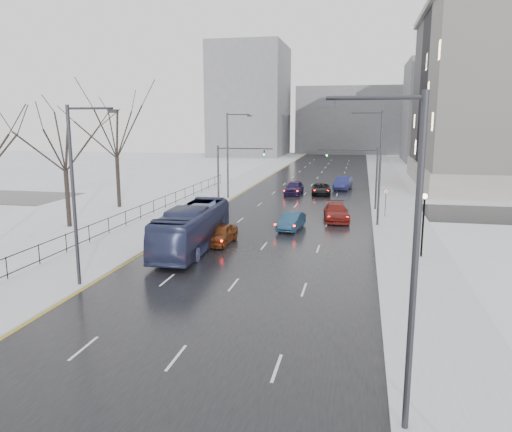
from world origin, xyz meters
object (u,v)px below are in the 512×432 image
Objects in this scene: tree_park_e at (120,208)px; no_uturn_sign at (386,194)px; sedan_right_near at (291,221)px; sedan_right_far at (336,212)px; sedan_center_near at (220,234)px; lamppost_r_mid at (424,216)px; streetlight_l_near at (77,188)px; sedan_right_cross at (321,189)px; tree_park_d at (70,228)px; streetlight_r_mid at (377,162)px; mast_signal_right at (366,171)px; bus at (192,228)px; streetlight_l_far at (230,151)px; mast_signal_left at (228,168)px; sedan_center_far at (294,187)px; streetlight_r_near at (407,251)px; sedan_right_distant at (343,183)px.

tree_park_e is 5.00× the size of no_uturn_sign.
sedan_right_far is at bearing 60.01° from sedan_right_near.
lamppost_r_mid is at bearing -1.10° from sedan_center_near.
streetlight_l_near is 21.78m from lamppost_r_mid.
sedan_right_cross is at bearing 107.83° from lamppost_r_mid.
tree_park_d is 1.25× the size of streetlight_r_mid.
tree_park_e reaches higher than sedan_right_far.
mast_signal_right reaches higher than bus.
streetlight_l_far is 2.34× the size of lamppost_r_mid.
lamppost_r_mid reaches higher than sedan_center_near.
lamppost_r_mid is 0.87× the size of sedan_right_cross.
sedan_right_far is (9.53, 12.81, -0.81)m from bus.
lamppost_r_mid is at bearing -82.67° from no_uturn_sign.
streetlight_r_mid is at bearing -84.00° from mast_signal_right.
mast_signal_right is 14.65m from mast_signal_left.
sedan_center_near is (-11.51, -8.95, -4.83)m from streetlight_r_mid.
tree_park_d is at bearing 172.09° from lamppost_r_mid.
tree_park_e is (-0.40, 10.00, 0.00)m from tree_park_d.
streetlight_r_mid is 1.54× the size of mast_signal_left.
streetlight_l_near is at bearing -110.50° from sedan_center_near.
mast_signal_right is at bearing -67.80° from sedan_right_cross.
streetlight_r_near is at bearing -76.83° from sedan_center_far.
mast_signal_left is at bearing 95.80° from bus.
no_uturn_sign is at bearing -64.89° from mast_signal_right.
lamppost_r_mid is (19.17, 10.00, -2.67)m from streetlight_l_near.
bus is 2.64× the size of sedan_right_near.
tree_park_d is 27.24m from streetlight_r_mid.
no_uturn_sign is (27.40, 0.00, 2.30)m from tree_park_e.
streetlight_r_mid reaches higher than sedan_right_distant.
streetlight_l_near is at bearing -67.31° from tree_park_e.
streetlight_r_near is at bearing -58.24° from sedan_center_near.
lamppost_r_mid is at bearing -28.37° from sedan_right_near.
streetlight_l_far is 1.91× the size of sedan_right_distant.
tree_park_d is 1.25× the size of streetlight_l_far.
sedan_center_near is (14.46, -2.95, 0.79)m from tree_park_d.
sedan_right_cross is (6.80, 29.07, -0.91)m from bus.
lamppost_r_mid is 0.99× the size of sedan_right_near.
sedan_right_cross is at bearing 11.52° from sedan_center_far.
sedan_right_near is 0.88× the size of sedan_center_far.
streetlight_r_mid reaches higher than no_uturn_sign.
sedan_right_far is (8.07, 10.67, 0.03)m from sedan_center_near.
bus is (3.37, -23.09, -3.98)m from streetlight_l_far.
streetlight_r_mid is at bearing 90.00° from streetlight_r_near.
tree_park_e is 1.35× the size of streetlight_l_far.
lamppost_r_mid reaches higher than sedan_right_far.
streetlight_r_near and streetlight_r_mid have the same top height.
sedan_right_distant is at bearing 40.24° from tree_park_e.
tree_park_d is at bearing -126.80° from mast_signal_left.
sedan_right_cross is at bearing 75.10° from bus.
bus is at bearing -109.04° from sedan_right_cross.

